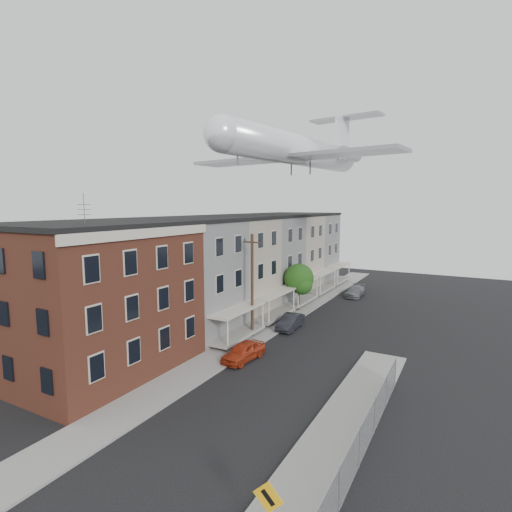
{
  "coord_description": "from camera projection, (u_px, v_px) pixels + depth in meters",
  "views": [
    {
      "loc": [
        10.78,
        -11.35,
        11.41
      ],
      "look_at": [
        0.73,
        7.08,
        8.74
      ],
      "focal_mm": 28.0,
      "sensor_mm": 36.0,
      "label": 1
    }
  ],
  "objects": [
    {
      "name": "ground",
      "position": [
        158.0,
        484.0,
        16.44
      ],
      "size": [
        120.0,
        120.0,
        0.0
      ],
      "primitive_type": "plane",
      "color": "black",
      "rests_on": "ground"
    },
    {
      "name": "sidewalk_left",
      "position": [
        282.0,
        319.0,
        39.95
      ],
      "size": [
        3.0,
        62.0,
        0.12
      ],
      "primitive_type": "cube",
      "color": "gray",
      "rests_on": "ground"
    },
    {
      "name": "sidewalk_right",
      "position": [
        333.0,
        444.0,
        19.05
      ],
      "size": [
        3.0,
        26.0,
        0.12
      ],
      "primitive_type": "cube",
      "color": "gray",
      "rests_on": "ground"
    },
    {
      "name": "curb_left",
      "position": [
        296.0,
        321.0,
        39.26
      ],
      "size": [
        0.15,
        62.0,
        0.14
      ],
      "primitive_type": "cube",
      "color": "gray",
      "rests_on": "ground"
    },
    {
      "name": "curb_right",
      "position": [
        304.0,
        436.0,
        19.74
      ],
      "size": [
        0.15,
        26.0,
        0.14
      ],
      "primitive_type": "cube",
      "color": "gray",
      "rests_on": "ground"
    },
    {
      "name": "corner_building",
      "position": [
        94.0,
        296.0,
        27.58
      ],
      "size": [
        10.31,
        12.3,
        12.15
      ],
      "color": "#371A11",
      "rests_on": "ground"
    },
    {
      "name": "row_house_a",
      "position": [
        182.0,
        276.0,
        35.84
      ],
      "size": [
        11.98,
        7.0,
        10.3
      ],
      "color": "slate",
      "rests_on": "ground"
    },
    {
      "name": "row_house_b",
      "position": [
        225.0,
        265.0,
        41.94
      ],
      "size": [
        11.98,
        7.0,
        10.3
      ],
      "color": "gray",
      "rests_on": "ground"
    },
    {
      "name": "row_house_c",
      "position": [
        257.0,
        258.0,
        48.04
      ],
      "size": [
        11.98,
        7.0,
        10.3
      ],
      "color": "slate",
      "rests_on": "ground"
    },
    {
      "name": "row_house_d",
      "position": [
        281.0,
        252.0,
        54.13
      ],
      "size": [
        11.98,
        7.0,
        10.3
      ],
      "color": "gray",
      "rests_on": "ground"
    },
    {
      "name": "row_house_e",
      "position": [
        301.0,
        247.0,
        60.23
      ],
      "size": [
        11.98,
        7.0,
        10.3
      ],
      "color": "slate",
      "rests_on": "ground"
    },
    {
      "name": "chainlink_fence",
      "position": [
        359.0,
        446.0,
        17.35
      ],
      "size": [
        0.06,
        18.06,
        1.9
      ],
      "color": "gray",
      "rests_on": "ground"
    },
    {
      "name": "warning_sign",
      "position": [
        268.0,
        508.0,
        12.65
      ],
      "size": [
        1.1,
        0.11,
        2.8
      ],
      "color": "#515156",
      "rests_on": "ground"
    },
    {
      "name": "utility_pole",
      "position": [
        252.0,
        284.0,
        34.19
      ],
      "size": [
        1.8,
        0.26,
        9.0
      ],
      "color": "black",
      "rests_on": "ground"
    },
    {
      "name": "street_tree",
      "position": [
        300.0,
        280.0,
        42.83
      ],
      "size": [
        3.22,
        3.2,
        5.2
      ],
      "color": "black",
      "rests_on": "ground"
    },
    {
      "name": "car_near",
      "position": [
        244.0,
        351.0,
        29.48
      ],
      "size": [
        2.05,
        4.19,
        1.37
      ],
      "primitive_type": "imported",
      "rotation": [
        0.0,
        0.0,
        -0.11
      ],
      "color": "#B03316",
      "rests_on": "ground"
    },
    {
      "name": "car_mid",
      "position": [
        291.0,
        322.0,
        36.99
      ],
      "size": [
        1.62,
        4.18,
        1.36
      ],
      "primitive_type": "imported",
      "rotation": [
        0.0,
        0.0,
        0.05
      ],
      "color": "black",
      "rests_on": "ground"
    },
    {
      "name": "car_far",
      "position": [
        355.0,
        291.0,
        50.19
      ],
      "size": [
        1.95,
        4.55,
        1.31
      ],
      "primitive_type": "imported",
      "rotation": [
        0.0,
        0.0,
        0.03
      ],
      "color": "slate",
      "rests_on": "ground"
    },
    {
      "name": "airplane",
      "position": [
        299.0,
        150.0,
        40.76
      ],
      "size": [
        22.83,
        26.07,
        7.5
      ],
      "color": "white",
      "rests_on": "ground"
    }
  ]
}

